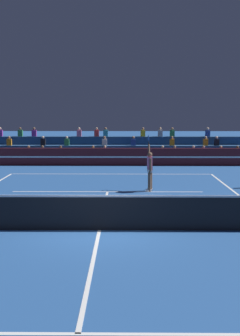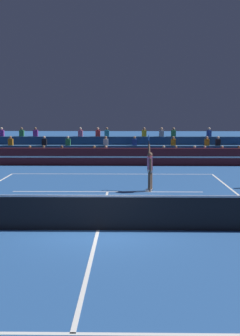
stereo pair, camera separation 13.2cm
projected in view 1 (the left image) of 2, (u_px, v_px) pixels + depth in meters
name	position (u px, v px, depth m)	size (l,w,h in m)	color
ground_plane	(99.00, 230.00, 13.88)	(120.00, 120.00, 0.00)	#285699
court_lines	(99.00, 230.00, 13.88)	(11.10, 23.90, 0.01)	white
tennis_net	(99.00, 212.00, 13.81)	(12.00, 0.10, 1.10)	black
sponsor_banner_wall	(113.00, 157.00, 29.46)	(18.00, 0.26, 1.10)	#51191E
bleacher_stand	(114.00, 151.00, 31.96)	(17.71, 2.85, 2.28)	navy
tennis_player	(150.00, 169.00, 20.31)	(0.33, 1.04, 2.48)	brown
tennis_ball	(121.00, 222.00, 14.68)	(0.07, 0.07, 0.07)	#C6DB33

